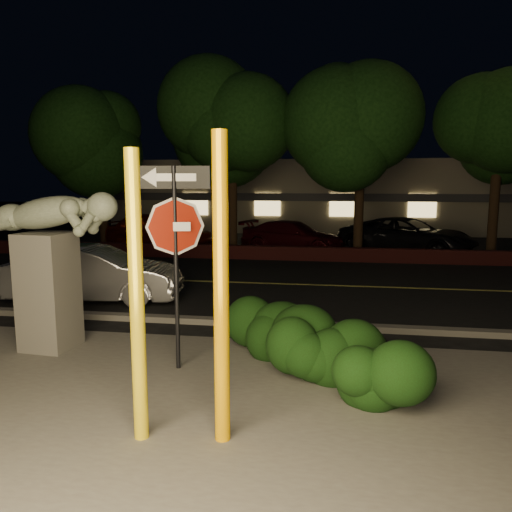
{
  "coord_description": "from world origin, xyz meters",
  "views": [
    {
      "loc": [
        1.62,
        -6.66,
        2.9
      ],
      "look_at": [
        0.28,
        1.74,
        1.6
      ],
      "focal_mm": 35.0,
      "sensor_mm": 36.0,
      "label": 1
    }
  ],
  "objects_px": {
    "silver_sedan": "(94,274)",
    "yellow_pole_left": "(137,300)",
    "parked_car_red": "(157,231)",
    "yellow_pole_right": "(221,292)",
    "parked_car_dark": "(407,236)",
    "parked_car_darkred": "(293,236)",
    "sculpture": "(49,254)",
    "signpost": "(175,227)"
  },
  "relations": [
    {
      "from": "silver_sedan",
      "to": "yellow_pole_left",
      "type": "bearing_deg",
      "value": -156.53
    },
    {
      "from": "silver_sedan",
      "to": "parked_car_red",
      "type": "height_order",
      "value": "parked_car_red"
    },
    {
      "from": "yellow_pole_right",
      "to": "parked_car_dark",
      "type": "bearing_deg",
      "value": 75.11
    },
    {
      "from": "yellow_pole_right",
      "to": "parked_car_darkred",
      "type": "relative_size",
      "value": 0.79
    },
    {
      "from": "silver_sedan",
      "to": "parked_car_darkred",
      "type": "xyz_separation_m",
      "value": [
        3.96,
        9.35,
        -0.05
      ]
    },
    {
      "from": "silver_sedan",
      "to": "parked_car_red",
      "type": "relative_size",
      "value": 0.87
    },
    {
      "from": "sculpture",
      "to": "parked_car_darkred",
      "type": "distance_m",
      "value": 13.04
    },
    {
      "from": "silver_sedan",
      "to": "parked_car_dark",
      "type": "height_order",
      "value": "parked_car_dark"
    },
    {
      "from": "parked_car_darkred",
      "to": "parked_car_dark",
      "type": "distance_m",
      "value": 4.51
    },
    {
      "from": "parked_car_red",
      "to": "parked_car_dark",
      "type": "xyz_separation_m",
      "value": [
        10.13,
        0.37,
        -0.08
      ]
    },
    {
      "from": "yellow_pole_left",
      "to": "silver_sedan",
      "type": "distance_m",
      "value": 6.99
    },
    {
      "from": "yellow_pole_left",
      "to": "parked_car_darkred",
      "type": "height_order",
      "value": "yellow_pole_left"
    },
    {
      "from": "signpost",
      "to": "sculpture",
      "type": "height_order",
      "value": "signpost"
    },
    {
      "from": "parked_car_red",
      "to": "parked_car_dark",
      "type": "relative_size",
      "value": 0.9
    },
    {
      "from": "yellow_pole_right",
      "to": "parked_car_dark",
      "type": "distance_m",
      "value": 15.61
    },
    {
      "from": "parked_car_darkred",
      "to": "parked_car_dark",
      "type": "height_order",
      "value": "parked_car_dark"
    },
    {
      "from": "sculpture",
      "to": "yellow_pole_right",
      "type": "bearing_deg",
      "value": -30.7
    },
    {
      "from": "parked_car_dark",
      "to": "parked_car_darkred",
      "type": "bearing_deg",
      "value": 114.67
    },
    {
      "from": "yellow_pole_left",
      "to": "parked_car_darkred",
      "type": "xyz_separation_m",
      "value": [
        0.41,
        15.29,
        -0.99
      ]
    },
    {
      "from": "yellow_pole_right",
      "to": "signpost",
      "type": "distance_m",
      "value": 2.35
    },
    {
      "from": "yellow_pole_left",
      "to": "parked_car_red",
      "type": "height_order",
      "value": "yellow_pole_left"
    },
    {
      "from": "parked_car_dark",
      "to": "yellow_pole_left",
      "type": "bearing_deg",
      "value": -171.71
    },
    {
      "from": "yellow_pole_right",
      "to": "parked_car_dark",
      "type": "xyz_separation_m",
      "value": [
        4.0,
        15.06,
        -0.98
      ]
    },
    {
      "from": "yellow_pole_left",
      "to": "sculpture",
      "type": "distance_m",
      "value": 3.77
    },
    {
      "from": "yellow_pole_left",
      "to": "parked_car_dark",
      "type": "xyz_separation_m",
      "value": [
        4.92,
        15.17,
        -0.89
      ]
    },
    {
      "from": "parked_car_darkred",
      "to": "silver_sedan",
      "type": "bearing_deg",
      "value": 171.82
    },
    {
      "from": "signpost",
      "to": "parked_car_dark",
      "type": "xyz_separation_m",
      "value": [
        5.16,
        13.07,
        -1.49
      ]
    },
    {
      "from": "parked_car_red",
      "to": "parked_car_dark",
      "type": "height_order",
      "value": "parked_car_red"
    },
    {
      "from": "parked_car_red",
      "to": "parked_car_dark",
      "type": "bearing_deg",
      "value": -72.41
    },
    {
      "from": "parked_car_red",
      "to": "parked_car_darkred",
      "type": "bearing_deg",
      "value": -69.46
    },
    {
      "from": "parked_car_dark",
      "to": "yellow_pole_right",
      "type": "bearing_deg",
      "value": -168.63
    },
    {
      "from": "yellow_pole_left",
      "to": "sculpture",
      "type": "relative_size",
      "value": 1.19
    },
    {
      "from": "signpost",
      "to": "silver_sedan",
      "type": "height_order",
      "value": "signpost"
    },
    {
      "from": "yellow_pole_left",
      "to": "parked_car_dark",
      "type": "distance_m",
      "value": 15.97
    },
    {
      "from": "yellow_pole_right",
      "to": "silver_sedan",
      "type": "relative_size",
      "value": 0.84
    },
    {
      "from": "yellow_pole_left",
      "to": "parked_car_dark",
      "type": "relative_size",
      "value": 0.62
    },
    {
      "from": "yellow_pole_left",
      "to": "signpost",
      "type": "distance_m",
      "value": 2.19
    },
    {
      "from": "silver_sedan",
      "to": "parked_car_darkred",
      "type": "bearing_deg",
      "value": -30.37
    },
    {
      "from": "signpost",
      "to": "parked_car_dark",
      "type": "distance_m",
      "value": 14.13
    },
    {
      "from": "yellow_pole_right",
      "to": "silver_sedan",
      "type": "height_order",
      "value": "yellow_pole_right"
    },
    {
      "from": "signpost",
      "to": "parked_car_darkred",
      "type": "relative_size",
      "value": 0.72
    },
    {
      "from": "yellow_pole_left",
      "to": "signpost",
      "type": "height_order",
      "value": "yellow_pole_left"
    }
  ]
}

